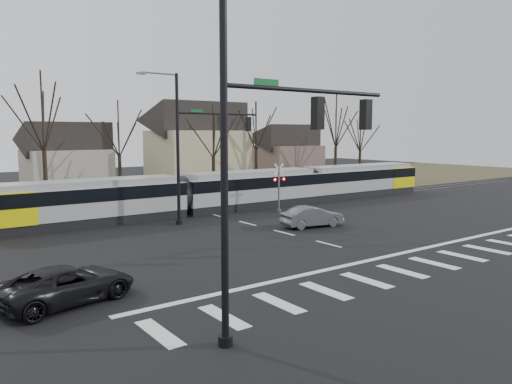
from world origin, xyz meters
TOP-DOWN VIEW (x-y plane):
  - ground at (0.00, 0.00)m, footprint 140.00×140.00m
  - grass_verge at (0.00, 32.00)m, footprint 140.00×28.00m
  - crosswalk at (0.00, -4.00)m, footprint 27.00×2.60m
  - stop_line at (0.00, -1.80)m, footprint 28.00×0.35m
  - lane_dashes at (0.00, 16.00)m, footprint 0.18×30.00m
  - rail_pair at (0.00, 15.80)m, footprint 90.00×1.52m
  - tram at (4.39, 16.00)m, footprint 40.67×3.02m
  - sedan at (2.79, 6.44)m, footprint 2.88×4.73m
  - suv at (-14.73, 0.60)m, footprint 4.59×6.09m
  - signal_pole_near_left at (-10.41, -6.00)m, footprint 9.28×0.44m
  - signal_pole_far at (-2.41, 12.50)m, footprint 9.28×0.44m
  - rail_crossing_signal at (5.00, 12.79)m, footprint 1.08×0.36m
  - tree_row at (2.00, 26.00)m, footprint 59.20×7.20m
  - house_b at (-5.00, 36.00)m, footprint 8.64×7.56m
  - house_c at (9.00, 33.00)m, footprint 10.80×8.64m
  - house_d at (24.00, 35.00)m, footprint 8.64×7.56m

SIDE VIEW (x-z plane):
  - ground at x=0.00m, z-range 0.00..0.00m
  - grass_verge at x=0.00m, z-range 0.00..0.01m
  - crosswalk at x=0.00m, z-range 0.00..0.01m
  - stop_line at x=0.00m, z-range 0.00..0.01m
  - lane_dashes at x=0.00m, z-range 0.00..0.01m
  - rail_pair at x=0.00m, z-range 0.00..0.06m
  - sedan at x=2.79m, z-range 0.00..1.40m
  - suv at x=-14.73m, z-range 0.00..1.40m
  - tram at x=4.39m, z-range 0.14..3.22m
  - rail_crossing_signal at x=5.00m, z-range -0.11..3.89m
  - house_b at x=-5.00m, z-range 0.14..7.79m
  - house_d at x=24.00m, z-range 0.14..7.79m
  - tree_row at x=2.00m, z-range 0.00..10.00m
  - house_c at x=9.00m, z-range 0.18..10.28m
  - signal_pole_near_left at x=-10.41m, z-range 0.60..10.80m
  - signal_pole_far at x=-2.41m, z-range 0.60..10.80m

